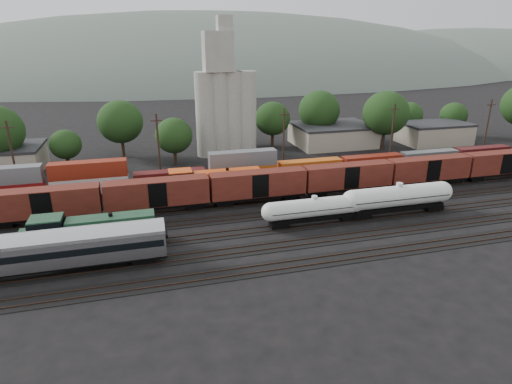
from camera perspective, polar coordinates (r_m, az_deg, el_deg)
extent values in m
plane|color=black|center=(62.79, -0.33, -3.25)|extent=(600.00, 600.00, 0.00)
cube|color=black|center=(49.91, 4.19, -9.73)|extent=(180.00, 3.20, 0.08)
cube|color=#382319|center=(49.29, 4.47, -10.04)|extent=(180.00, 0.08, 0.16)
cube|color=#382319|center=(50.46, 3.92, -9.27)|extent=(180.00, 0.08, 0.16)
cube|color=black|center=(54.08, 2.43, -7.22)|extent=(180.00, 3.20, 0.08)
cube|color=#382319|center=(53.44, 2.67, -7.48)|extent=(180.00, 0.08, 0.16)
cube|color=#382319|center=(54.65, 2.21, -6.82)|extent=(180.00, 0.08, 0.16)
cube|color=black|center=(58.37, 0.95, -5.07)|extent=(180.00, 3.20, 0.08)
cube|color=#382319|center=(57.72, 1.15, -5.29)|extent=(180.00, 0.08, 0.16)
cube|color=#382319|center=(58.97, 0.75, -4.72)|extent=(180.00, 0.08, 0.16)
cube|color=black|center=(62.77, -0.33, -3.22)|extent=(180.00, 3.20, 0.08)
cube|color=#382319|center=(62.10, -0.16, -3.40)|extent=(180.00, 0.08, 0.16)
cube|color=#382319|center=(63.38, -0.50, -2.90)|extent=(180.00, 0.08, 0.16)
cube|color=black|center=(67.26, -1.43, -1.60)|extent=(180.00, 3.20, 0.08)
cube|color=#382319|center=(66.58, -1.28, -1.76)|extent=(180.00, 0.08, 0.16)
cube|color=#382319|center=(67.88, -1.58, -1.33)|extent=(180.00, 0.08, 0.16)
cube|color=black|center=(71.81, -2.39, -0.20)|extent=(180.00, 3.20, 0.08)
cube|color=#382319|center=(71.12, -2.26, -0.33)|extent=(180.00, 0.08, 0.16)
cube|color=#382319|center=(72.44, -2.52, 0.05)|extent=(180.00, 0.08, 0.16)
cube|color=black|center=(76.42, -3.24, 1.04)|extent=(180.00, 3.20, 0.08)
cube|color=#382319|center=(75.73, -3.12, 0.93)|extent=(180.00, 0.08, 0.16)
cube|color=#382319|center=(77.06, -3.35, 1.27)|extent=(180.00, 0.08, 0.16)
cube|color=black|center=(56.28, -20.59, -6.00)|extent=(17.21, 2.94, 0.41)
cube|color=black|center=(56.47, -20.53, -6.41)|extent=(5.06, 2.23, 0.81)
cube|color=#183A24|center=(55.44, -18.66, -4.36)|extent=(10.33, 2.43, 2.73)
cube|color=#183A24|center=(56.37, -26.04, -4.66)|extent=(3.65, 2.94, 3.34)
cube|color=black|center=(55.97, -26.20, -3.67)|extent=(3.75, 3.04, 0.91)
cube|color=#183A24|center=(57.21, -28.29, -5.53)|extent=(1.62, 2.43, 1.82)
cylinder|color=black|center=(54.86, -18.83, -2.91)|extent=(0.51, 0.51, 0.51)
cube|color=black|center=(57.45, -26.00, -6.99)|extent=(2.63, 2.03, 0.71)
cube|color=black|center=(56.19, -14.90, -6.13)|extent=(2.63, 2.03, 0.71)
cylinder|color=silver|center=(59.68, 7.74, -2.04)|extent=(12.57, 2.59, 2.59)
sphere|color=silver|center=(57.64, 1.96, -2.68)|extent=(2.59, 2.59, 2.59)
sphere|color=silver|center=(62.29, 13.08, -1.44)|extent=(2.59, 2.59, 2.59)
cylinder|color=silver|center=(59.15, 7.81, -0.72)|extent=(0.80, 0.80, 0.45)
cube|color=black|center=(59.68, 7.74, -2.04)|extent=(12.86, 2.71, 0.07)
cube|color=black|center=(60.22, 7.68, -3.30)|extent=(12.14, 1.96, 0.45)
cube|color=black|center=(58.74, 3.01, -4.33)|extent=(2.32, 1.79, 0.62)
cube|color=black|center=(62.51, 12.02, -3.22)|extent=(2.32, 1.79, 0.62)
cylinder|color=silver|center=(65.60, 18.44, -0.49)|extent=(14.75, 3.04, 3.04)
sphere|color=silver|center=(61.93, 12.72, -1.13)|extent=(3.04, 3.04, 3.04)
sphere|color=silver|center=(69.85, 23.51, 0.08)|extent=(3.04, 3.04, 3.04)
cylinder|color=silver|center=(65.04, 18.60, 0.94)|extent=(0.94, 0.94, 0.52)
cube|color=black|center=(65.60, 18.44, -0.49)|extent=(15.09, 3.19, 0.08)
cube|color=black|center=(66.17, 18.28, -1.85)|extent=(14.25, 2.31, 0.52)
cube|color=black|center=(63.38, 13.64, -2.96)|extent=(2.72, 2.10, 0.73)
cube|color=black|center=(69.80, 22.38, -1.80)|extent=(2.72, 2.10, 0.73)
cube|color=silver|center=(51.71, -24.53, -7.28)|extent=(22.39, 2.71, 2.80)
cylinder|color=silver|center=(51.13, -24.75, -5.88)|extent=(22.39, 2.71, 2.71)
cube|color=black|center=(51.57, -24.58, -6.95)|extent=(21.94, 2.76, 0.78)
cube|color=black|center=(52.36, -24.30, -8.74)|extent=(22.39, 2.43, 0.37)
cube|color=black|center=(51.73, -14.82, -8.54)|extent=(2.43, 1.87, 0.65)
cube|color=black|center=(70.66, -5.52, 0.49)|extent=(18.24, 2.94, 0.41)
cube|color=black|center=(70.82, -5.51, 0.14)|extent=(5.07, 2.23, 0.81)
cube|color=#CF4612|center=(70.54, -3.81, 1.85)|extent=(10.94, 2.43, 2.74)
cube|color=#CF4612|center=(69.43, -10.02, 1.55)|extent=(3.65, 2.94, 3.34)
cube|color=black|center=(69.10, -10.08, 2.38)|extent=(3.75, 3.04, 0.91)
cube|color=#CF4612|center=(69.51, -12.08, 0.77)|extent=(1.62, 2.43, 1.82)
cylinder|color=black|center=(70.08, -3.84, 3.03)|extent=(0.51, 0.51, 0.51)
cube|color=black|center=(70.22, -10.20, -0.44)|extent=(2.63, 2.03, 0.71)
cube|color=black|center=(72.02, -0.93, 0.40)|extent=(2.63, 2.03, 0.71)
cube|color=black|center=(66.62, -26.21, -2.90)|extent=(15.00, 2.60, 0.40)
cube|color=#521C14|center=(65.91, -26.49, -1.21)|extent=(15.00, 2.90, 3.80)
cube|color=black|center=(65.18, -12.89, -1.75)|extent=(15.00, 2.60, 0.40)
cube|color=#521C14|center=(64.46, -13.03, -0.01)|extent=(15.00, 2.90, 3.80)
cube|color=black|center=(67.33, 0.28, -0.52)|extent=(15.00, 2.60, 0.40)
cube|color=#521C14|center=(66.63, 0.28, 1.18)|extent=(15.00, 2.90, 3.80)
cube|color=black|center=(72.75, 12.04, 0.61)|extent=(15.00, 2.60, 0.40)
cube|color=#521C14|center=(72.11, 12.16, 2.18)|extent=(15.00, 2.90, 3.80)
cube|color=black|center=(80.79, 21.83, 1.53)|extent=(15.00, 2.60, 0.40)
cube|color=#521C14|center=(80.21, 22.02, 2.95)|extent=(15.00, 2.90, 3.80)
cube|color=black|center=(90.75, 29.67, 2.23)|extent=(15.00, 2.60, 0.40)
cube|color=#521C14|center=(90.23, 29.90, 3.50)|extent=(15.00, 2.90, 3.80)
cube|color=black|center=(76.27, -3.24, 1.37)|extent=(160.00, 2.60, 0.60)
cube|color=maroon|center=(77.34, -30.61, 0.05)|extent=(12.00, 2.40, 2.60)
cube|color=#5B5D60|center=(76.63, -30.95, 1.88)|extent=(12.00, 2.40, 2.60)
cube|color=silver|center=(74.81, -21.19, 0.93)|extent=(12.00, 2.40, 2.60)
cube|color=maroon|center=(74.06, -21.44, 2.84)|extent=(12.00, 2.40, 2.60)
cube|color=#461011|center=(74.42, -11.39, 1.82)|extent=(12.00, 2.40, 2.60)
cube|color=#BB5213|center=(76.21, -1.76, 2.64)|extent=(12.00, 2.40, 2.60)
cube|color=#5A5C5F|center=(75.48, -1.78, 4.53)|extent=(12.00, 2.40, 2.60)
cube|color=#BD5013|center=(80.03, 7.19, 3.34)|extent=(12.00, 2.40, 2.60)
cube|color=maroon|center=(85.61, 15.17, 3.89)|extent=(12.00, 2.40, 2.60)
cube|color=#525557|center=(92.64, 22.06, 4.30)|extent=(12.00, 2.40, 2.60)
cube|color=#420F0F|center=(100.81, 27.92, 4.61)|extent=(12.00, 2.40, 2.60)
cylinder|color=#9F9C92|center=(94.15, -6.70, 10.16)|extent=(4.40, 4.40, 18.00)
cylinder|color=#9F9C92|center=(94.64, -4.88, 10.27)|extent=(4.40, 4.40, 18.00)
cylinder|color=#9F9C92|center=(95.22, -3.08, 10.38)|extent=(4.40, 4.40, 18.00)
cylinder|color=#9F9C92|center=(95.89, -1.30, 10.46)|extent=(4.40, 4.40, 18.00)
cube|color=#9F9C92|center=(93.38, -5.12, 18.16)|extent=(6.00, 5.00, 8.00)
cube|color=#9F9C92|center=(93.65, -4.26, 21.25)|extent=(3.00, 3.00, 4.00)
cube|color=#9E937F|center=(106.36, 10.13, 7.42)|extent=(18.00, 14.00, 4.60)
cube|color=#232326|center=(105.85, 10.22, 8.77)|extent=(18.36, 14.28, 0.50)
cube|color=#9E937F|center=(115.19, 22.64, 7.15)|extent=(16.00, 10.00, 4.60)
cube|color=#232326|center=(114.72, 22.81, 8.39)|extent=(16.32, 10.20, 0.50)
cylinder|color=black|center=(95.45, -30.76, 3.23)|extent=(0.70, 0.70, 3.78)
cylinder|color=black|center=(93.50, -23.74, 3.58)|extent=(0.70, 0.70, 2.24)
ellipsoid|color=#1C3915|center=(92.62, -24.06, 5.81)|extent=(6.09, 6.09, 5.77)
cylinder|color=black|center=(98.47, -17.29, 5.53)|extent=(0.70, 0.70, 3.54)
ellipsoid|color=#1C3915|center=(97.27, -17.65, 8.91)|extent=(9.61, 9.61, 9.10)
cylinder|color=black|center=(89.79, -10.71, 4.50)|extent=(0.70, 0.70, 2.78)
ellipsoid|color=#1C3915|center=(88.70, -10.90, 7.40)|extent=(7.54, 7.54, 7.15)
cylinder|color=black|center=(104.53, -2.55, 6.87)|extent=(0.70, 0.70, 2.37)
ellipsoid|color=#1C3915|center=(103.71, -2.59, 9.01)|extent=(6.42, 6.42, 6.08)
cylinder|color=black|center=(103.66, 2.19, 6.96)|extent=(0.70, 0.70, 3.06)
ellipsoid|color=#1C3915|center=(102.63, 2.23, 9.75)|extent=(8.30, 8.30, 7.86)
cylinder|color=black|center=(108.05, 8.25, 7.48)|extent=(0.70, 0.70, 3.70)
ellipsoid|color=#1C3915|center=(106.91, 8.42, 10.73)|extent=(10.04, 10.04, 9.52)
cylinder|color=black|center=(105.11, 16.57, 6.56)|extent=(0.70, 0.70, 3.87)
ellipsoid|color=#1C3915|center=(103.91, 16.92, 10.04)|extent=(10.50, 10.50, 9.95)
cylinder|color=black|center=(122.24, 19.55, 7.70)|extent=(0.70, 0.70, 2.54)
ellipsoid|color=#1C3915|center=(121.50, 19.78, 9.66)|extent=(6.90, 6.90, 6.53)
cylinder|color=black|center=(125.40, 24.57, 7.34)|extent=(0.70, 0.70, 2.56)
ellipsoid|color=#1C3915|center=(124.68, 24.85, 9.26)|extent=(6.95, 6.95, 6.58)
cylinder|color=black|center=(82.74, -29.70, 4.21)|extent=(0.36, 0.36, 12.00)
cube|color=black|center=(81.80, -30.27, 7.43)|extent=(2.20, 0.18, 0.18)
cylinder|color=black|center=(80.05, -12.87, 5.89)|extent=(0.36, 0.36, 12.00)
cube|color=black|center=(79.08, -13.14, 9.27)|extent=(2.20, 0.18, 0.18)
cylinder|color=black|center=(84.40, 3.71, 7.06)|extent=(0.36, 0.36, 12.00)
cube|color=black|center=(83.47, 3.78, 10.27)|extent=(2.20, 0.18, 0.18)
cylinder|color=black|center=(94.81, 17.69, 7.59)|extent=(0.36, 0.36, 12.00)
cube|color=black|center=(93.99, 18.00, 10.44)|extent=(2.20, 0.18, 0.18)
cylinder|color=black|center=(109.58, 28.44, 7.69)|extent=(0.36, 0.36, 12.00)
cube|color=black|center=(108.87, 28.85, 10.15)|extent=(2.20, 0.18, 0.18)
ellipsoid|color=#59665B|center=(324.02, -5.48, 11.36)|extent=(520.00, 286.00, 130.00)
ellipsoid|color=#59665B|center=(420.79, 26.24, 12.14)|extent=(400.00, 220.00, 100.00)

